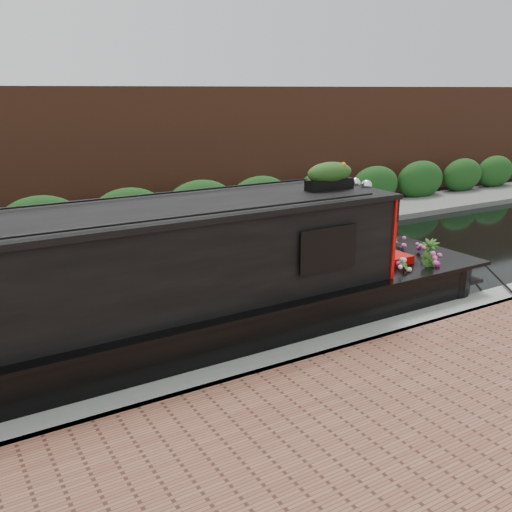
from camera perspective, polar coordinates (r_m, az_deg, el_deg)
ground at (r=11.31m, az=-4.47°, el=-3.98°), size 80.00×80.00×0.00m
near_bank_coping at (r=8.71m, az=5.46°, el=-10.47°), size 40.00×0.60×0.50m
far_bank_path at (r=15.02m, az=-11.67°, el=0.88°), size 40.00×2.40×0.34m
far_hedge at (r=15.84m, az=-12.77°, el=1.63°), size 40.00×1.10×2.80m
far_brick_wall at (r=17.80m, az=-14.93°, el=3.08°), size 40.00×1.00×8.00m
narrowboat at (r=8.44m, az=-13.10°, el=-5.20°), size 12.67×2.29×2.99m
rope_fender at (r=12.40m, az=18.61°, el=-2.04°), size 0.38×0.39×0.38m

